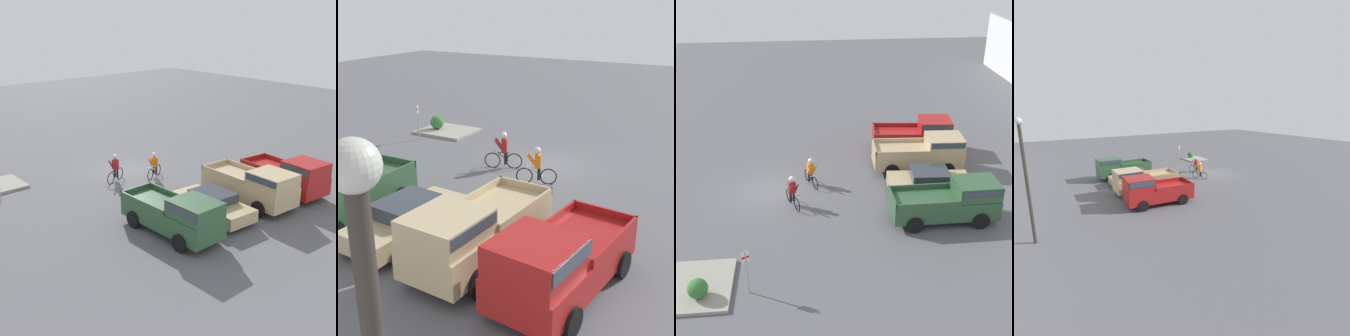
# 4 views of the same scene
# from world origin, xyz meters

# --- Properties ---
(ground_plane) EXTENTS (80.00, 80.00, 0.00)m
(ground_plane) POSITION_xyz_m (0.00, 0.00, 0.00)
(ground_plane) COLOR #56565B
(pickup_truck_0) EXTENTS (2.66, 5.16, 2.17)m
(pickup_truck_0) POSITION_xyz_m (-4.67, 9.46, 1.11)
(pickup_truck_0) COLOR maroon
(pickup_truck_0) RESTS_ON ground_plane
(pickup_truck_1) EXTENTS (2.45, 5.38, 2.14)m
(pickup_truck_1) POSITION_xyz_m (-1.90, 9.13, 1.12)
(pickup_truck_1) COLOR tan
(pickup_truck_1) RESTS_ON ground_plane
(sedan_0) EXTENTS (2.25, 4.60, 1.36)m
(sedan_0) POSITION_xyz_m (0.88, 8.74, 0.69)
(sedan_0) COLOR tan
(sedan_0) RESTS_ON ground_plane
(pickup_truck_2) EXTENTS (2.17, 5.28, 2.10)m
(pickup_truck_2) POSITION_xyz_m (3.68, 9.14, 1.10)
(pickup_truck_2) COLOR #2D5133
(pickup_truck_2) RESTS_ON ground_plane
(cyclist_0) EXTENTS (1.66, 0.74, 1.77)m
(cyclist_0) POSITION_xyz_m (1.60, 1.25, 0.91)
(cyclist_0) COLOR black
(cyclist_0) RESTS_ON ground_plane
(cyclist_1) EXTENTS (1.64, 0.73, 1.67)m
(cyclist_1) POSITION_xyz_m (-0.63, 2.29, 0.86)
(cyclist_1) COLOR black
(cyclist_1) RESTS_ON ground_plane
(fire_lane_sign) EXTENTS (0.15, 0.28, 2.08)m
(fire_lane_sign) POSITION_xyz_m (8.12, -0.52, 1.26)
(fire_lane_sign) COLOR #9E9EA3
(fire_lane_sign) RESTS_ON ground_plane
(curb_island) EXTENTS (3.21, 2.64, 0.15)m
(curb_island) POSITION_xyz_m (7.64, -2.55, 0.07)
(curb_island) COLOR gray
(curb_island) RESTS_ON ground_plane
(shrub) EXTENTS (0.81, 0.81, 0.81)m
(shrub) POSITION_xyz_m (8.33, -2.46, 0.55)
(shrub) COLOR #337033
(shrub) RESTS_ON curb_island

